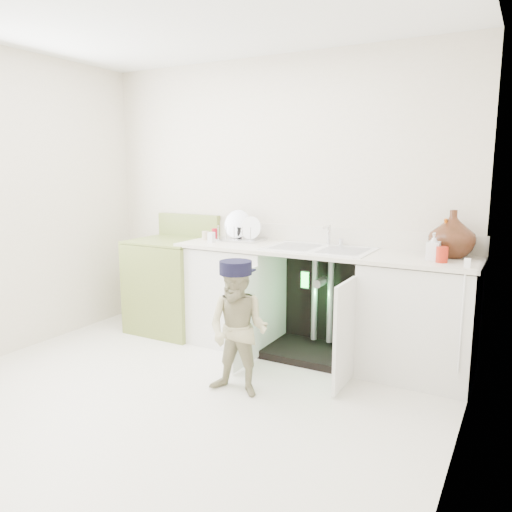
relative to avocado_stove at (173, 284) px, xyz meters
The scene contains 5 objects.
ground 1.57m from the avocado_stove, 51.77° to the right, with size 3.50×3.50×0.00m, color silver.
room_shell 1.70m from the avocado_stove, 51.77° to the right, with size 6.00×5.50×1.26m.
counter_run 1.52m from the avocado_stove, ahead, with size 2.44×1.02×1.24m.
avocado_stove is the anchor object (origin of this frame).
repair_worker 1.56m from the avocado_stove, 35.38° to the right, with size 0.51×0.78×0.93m.
Camera 1 is at (2.01, -2.51, 1.55)m, focal length 35.00 mm.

